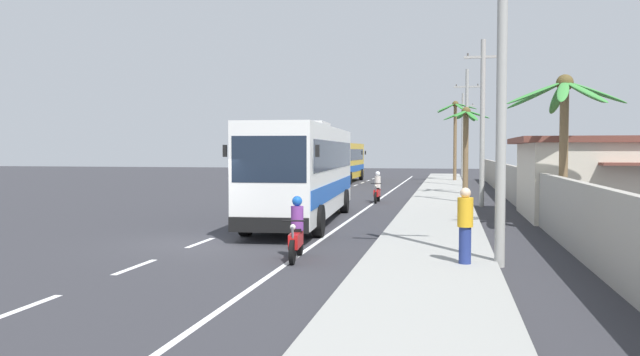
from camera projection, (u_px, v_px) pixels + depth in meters
name	position (u px, v px, depth m)	size (l,w,h in m)	color
ground_plane	(202.00, 242.00, 18.90)	(160.00, 160.00, 0.00)	#303035
sidewalk_kerb	(438.00, 212.00, 27.32)	(3.20, 90.00, 0.14)	#999993
lane_markings	(348.00, 204.00, 32.73)	(3.56, 71.00, 0.01)	white
boundary_wall	(519.00, 187.00, 30.43)	(0.24, 60.00, 1.95)	#9E998E
coach_bus_foreground	(304.00, 169.00, 24.38)	(3.39, 12.47, 3.92)	white
coach_bus_far_lane	(342.00, 160.00, 54.70)	(2.90, 11.67, 3.65)	gold
motorcycle_beside_bus	(377.00, 190.00, 33.44)	(0.56, 1.96, 1.65)	black
motorcycle_trailing	(296.00, 234.00, 15.93)	(0.56, 1.96, 1.60)	black
pedestrian_near_kerb	(465.00, 224.00, 14.54)	(0.36, 0.36, 1.76)	navy
utility_pole_nearest	(502.00, 73.00, 14.72)	(2.29, 0.24, 8.77)	#9E9E99
utility_pole_mid	(482.00, 120.00, 30.67)	(1.82, 0.24, 8.14)	#9E9E99
utility_pole_far	(467.00, 126.00, 46.73)	(1.94, 0.24, 8.77)	#9E9E99
utility_pole_distant	(463.00, 134.00, 62.74)	(2.33, 0.24, 8.45)	#9E9E99
palm_nearest	(466.00, 134.00, 38.27)	(2.83, 2.75, 5.40)	brown
palm_second	(565.00, 114.00, 20.93)	(4.03, 3.96, 5.28)	brown
palm_third	(455.00, 124.00, 55.67)	(3.62, 3.65, 7.15)	brown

